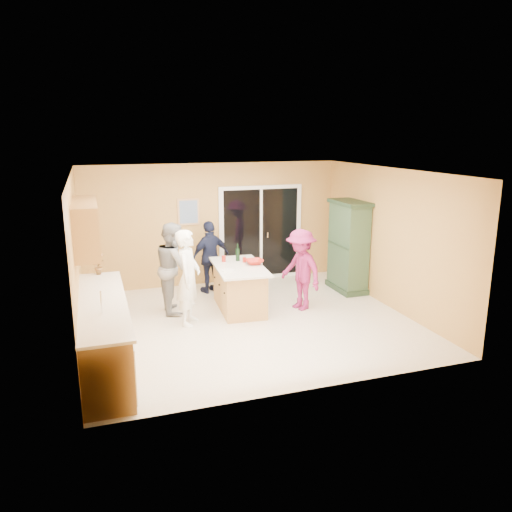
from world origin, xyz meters
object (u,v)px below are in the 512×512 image
object	(u,v)px
kitchen_island	(239,289)
green_hutch	(348,247)
woman_navy	(210,257)
woman_magenta	(301,270)
woman_grey	(174,267)
woman_white	(188,278)

from	to	relation	value
kitchen_island	green_hutch	distance (m)	2.56
woman_navy	woman_magenta	distance (m)	2.03
woman_navy	woman_grey	bearing A→B (deg)	25.48
woman_white	woman_grey	distance (m)	0.74
kitchen_island	woman_grey	bearing A→B (deg)	169.39
woman_white	woman_magenta	bearing A→B (deg)	-61.51
kitchen_island	woman_magenta	distance (m)	1.20
kitchen_island	woman_magenta	bearing A→B (deg)	-12.99
kitchen_island	woman_navy	bearing A→B (deg)	106.36
green_hutch	woman_white	xyz separation A→B (m)	(-3.49, -0.84, -0.09)
kitchen_island	woman_navy	distance (m)	1.27
kitchen_island	woman_navy	xyz separation A→B (m)	(-0.26, 1.19, 0.35)
woman_navy	woman_magenta	size ratio (longest dim) A/B	0.98
green_hutch	kitchen_island	bearing A→B (deg)	-170.50
kitchen_island	woman_grey	xyz separation A→B (m)	(-1.15, 0.30, 0.44)
green_hutch	woman_magenta	world-z (taller)	green_hutch
woman_white	woman_magenta	xyz separation A→B (m)	(2.11, 0.09, -0.07)
woman_white	kitchen_island	bearing A→B (deg)	-41.31
woman_white	woman_grey	size ratio (longest dim) A/B	1.00
green_hutch	woman_grey	distance (m)	3.63
woman_grey	woman_magenta	xyz separation A→B (m)	(2.24, -0.64, -0.07)
green_hutch	woman_grey	world-z (taller)	green_hutch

